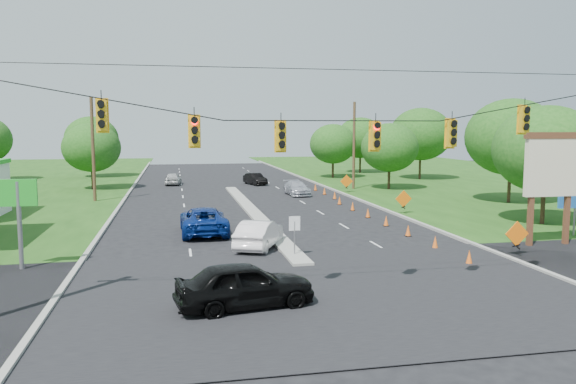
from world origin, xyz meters
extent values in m
plane|color=black|center=(0.00, 0.00, 0.00)|extent=(160.00, 160.00, 0.00)
cube|color=black|center=(0.00, 0.00, 0.00)|extent=(160.00, 14.00, 0.02)
cube|color=gray|center=(-10.10, 30.00, 0.00)|extent=(0.25, 110.00, 0.16)
cube|color=gray|center=(10.10, 30.00, 0.00)|extent=(0.25, 110.00, 0.16)
cube|color=gray|center=(0.00, 21.00, 0.00)|extent=(1.00, 34.00, 0.18)
cylinder|color=gray|center=(0.00, 6.00, 0.90)|extent=(0.06, 0.06, 1.80)
cube|color=white|center=(0.00, 6.00, 1.70)|extent=(0.55, 0.04, 0.70)
cylinder|color=black|center=(0.00, -1.00, 7.00)|extent=(24.00, 0.04, 0.04)
cube|color=yellow|center=(-8.00, -1.00, 6.75)|extent=(0.34, 0.24, 1.00)
cube|color=yellow|center=(-5.00, -1.00, 6.22)|extent=(0.34, 0.24, 1.00)
cube|color=yellow|center=(-2.00, -1.00, 6.05)|extent=(0.34, 0.24, 1.00)
cube|color=yellow|center=(1.50, -1.00, 6.05)|extent=(0.34, 0.24, 1.00)
cube|color=yellow|center=(4.50, -1.00, 6.14)|extent=(0.34, 0.24, 1.00)
cube|color=yellow|center=(7.50, -1.00, 6.66)|extent=(0.34, 0.24, 1.00)
cylinder|color=#422D1C|center=(-12.50, 30.00, 4.50)|extent=(0.28, 0.28, 9.00)
cylinder|color=#422D1C|center=(12.50, 35.00, 4.50)|extent=(0.28, 0.28, 9.00)
cylinder|color=gray|center=(-12.50, 6.00, 2.00)|extent=(0.20, 0.20, 4.00)
cube|color=green|center=(-12.50, 6.00, 3.50)|extent=(1.60, 0.15, 1.20)
cube|color=#59331E|center=(12.90, 6.00, 2.20)|extent=(0.25, 0.25, 4.40)
cube|color=#59331E|center=(15.10, 6.00, 2.20)|extent=(0.25, 0.25, 4.40)
cube|color=beige|center=(14.00, 6.00, 4.30)|extent=(3.00, 0.35, 3.20)
cube|color=#59331E|center=(14.00, 6.00, 5.95)|extent=(3.20, 0.40, 0.35)
cylinder|color=gray|center=(17.20, 8.00, 1.20)|extent=(0.12, 0.12, 2.40)
cube|color=blue|center=(17.20, 8.00, 2.20)|extent=(2.20, 0.20, 1.00)
cone|color=orange|center=(7.70, 3.00, 0.35)|extent=(0.32, 0.32, 0.70)
cone|color=orange|center=(7.70, 6.50, 0.35)|extent=(0.32, 0.32, 0.70)
cone|color=orange|center=(7.70, 10.00, 0.35)|extent=(0.32, 0.32, 0.70)
cone|color=orange|center=(7.70, 13.50, 0.35)|extent=(0.32, 0.32, 0.70)
cone|color=orange|center=(7.70, 17.00, 0.35)|extent=(0.32, 0.32, 0.70)
cone|color=orange|center=(7.70, 20.50, 0.35)|extent=(0.32, 0.32, 0.70)
cone|color=orange|center=(7.70, 24.00, 0.35)|extent=(0.32, 0.32, 0.70)
cone|color=orange|center=(8.30, 27.50, 0.35)|extent=(0.32, 0.32, 0.70)
cone|color=orange|center=(8.30, 31.00, 0.35)|extent=(0.32, 0.32, 0.70)
cone|color=orange|center=(8.30, 34.50, 0.35)|extent=(0.32, 0.32, 0.70)
cube|color=black|center=(10.80, 4.00, 0.55)|extent=(0.06, 0.58, 0.26)
cube|color=black|center=(10.80, 4.00, 0.55)|extent=(0.06, 0.58, 0.26)
cube|color=orange|center=(10.80, 4.00, 1.15)|extent=(1.27, 0.05, 1.27)
cube|color=black|center=(10.80, 18.00, 0.55)|extent=(0.06, 0.58, 0.26)
cube|color=black|center=(10.80, 18.00, 0.55)|extent=(0.06, 0.58, 0.26)
cube|color=orange|center=(10.80, 18.00, 1.15)|extent=(1.27, 0.05, 1.27)
cube|color=black|center=(10.80, 32.00, 0.55)|extent=(0.06, 0.58, 0.26)
cube|color=black|center=(10.80, 32.00, 0.55)|extent=(0.06, 0.58, 0.26)
cube|color=orange|center=(10.80, 32.00, 1.15)|extent=(1.27, 0.05, 1.27)
cylinder|color=black|center=(-14.00, 40.00, 1.26)|extent=(0.28, 0.28, 2.52)
ellipsoid|color=#194C14|center=(-14.00, 40.00, 4.34)|extent=(5.88, 5.88, 5.04)
cylinder|color=black|center=(-16.00, 55.00, 1.44)|extent=(0.28, 0.28, 2.88)
ellipsoid|color=#194C14|center=(-16.00, 55.00, 4.96)|extent=(6.72, 6.72, 5.76)
cylinder|color=black|center=(18.00, 12.00, 1.44)|extent=(0.28, 0.28, 2.88)
ellipsoid|color=#194C14|center=(18.00, 12.00, 4.96)|extent=(6.72, 6.72, 5.76)
cylinder|color=black|center=(22.00, 22.00, 1.62)|extent=(0.28, 0.28, 3.24)
ellipsoid|color=#194C14|center=(22.00, 22.00, 5.58)|extent=(7.56, 7.56, 6.48)
cylinder|color=black|center=(16.00, 34.00, 1.26)|extent=(0.28, 0.28, 2.52)
ellipsoid|color=#194C14|center=(16.00, 34.00, 4.34)|extent=(5.88, 5.88, 5.04)
cylinder|color=black|center=(24.00, 44.00, 1.62)|extent=(0.28, 0.28, 3.24)
ellipsoid|color=#194C14|center=(24.00, 44.00, 5.58)|extent=(7.56, 7.56, 6.48)
cylinder|color=black|center=(20.00, 55.00, 1.44)|extent=(0.28, 0.28, 2.88)
ellipsoid|color=#194C14|center=(20.00, 55.00, 4.96)|extent=(6.72, 6.72, 5.76)
cylinder|color=black|center=(14.00, 48.00, 1.26)|extent=(0.28, 0.28, 2.52)
ellipsoid|color=#194C14|center=(14.00, 48.00, 4.34)|extent=(5.88, 5.88, 5.04)
imported|color=black|center=(-3.35, -1.24, 0.84)|extent=(5.17, 2.78, 1.67)
imported|color=white|center=(-1.38, 8.50, 0.75)|extent=(3.31, 4.84, 1.51)
imported|color=navy|center=(-4.05, 13.21, 0.81)|extent=(2.75, 5.85, 1.62)
imported|color=#9C9EAA|center=(5.64, 31.24, 0.66)|extent=(2.07, 4.64, 1.32)
imported|color=#A9A9A9|center=(-5.87, 43.48, 0.69)|extent=(2.03, 4.19, 1.38)
imported|color=black|center=(3.15, 41.75, 0.65)|extent=(2.41, 4.16, 1.30)
camera|label=1|loc=(-5.69, -20.45, 6.34)|focal=35.00mm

